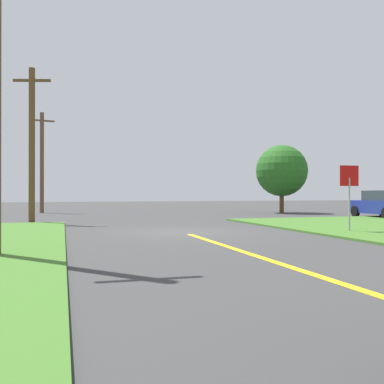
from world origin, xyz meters
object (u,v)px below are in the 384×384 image
(utility_pole_far, at_px, (42,161))
(oak_tree_left, at_px, (282,171))
(stop_sign, at_px, (349,185))
(utility_pole_mid, at_px, (32,143))

(utility_pole_far, bearing_deg, oak_tree_left, -17.62)
(stop_sign, relative_size, utility_pole_mid, 0.33)
(utility_pole_mid, relative_size, utility_pole_far, 1.01)
(stop_sign, distance_m, utility_pole_far, 23.34)
(utility_pole_far, relative_size, oak_tree_left, 1.48)
(stop_sign, bearing_deg, utility_pole_mid, -33.12)
(stop_sign, xyz_separation_m, utility_pole_far, (-11.56, 20.17, 2.12))
(utility_pole_far, bearing_deg, stop_sign, -60.17)
(utility_pole_far, bearing_deg, utility_pole_mid, -89.70)
(stop_sign, distance_m, utility_pole_mid, 14.61)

